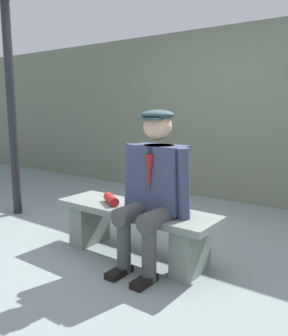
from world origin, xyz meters
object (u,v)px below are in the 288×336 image
object	(u,v)px
seated_man	(154,184)
bench	(135,225)
rolled_magazine	(111,199)
lamp_post	(9,76)

from	to	relation	value
seated_man	bench	bearing A→B (deg)	-15.27
rolled_magazine	lamp_post	bearing A→B (deg)	-6.19
bench	lamp_post	bearing A→B (deg)	-4.38
bench	lamp_post	size ratio (longest dim) A/B	0.55
rolled_magazine	lamp_post	world-z (taller)	lamp_post
seated_man	lamp_post	distance (m)	2.39
bench	seated_man	distance (m)	0.48
bench	lamp_post	xyz separation A→B (m)	(1.95, -0.15, 1.35)
seated_man	rolled_magazine	size ratio (longest dim) A/B	5.28
bench	seated_man	bearing A→B (deg)	164.73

